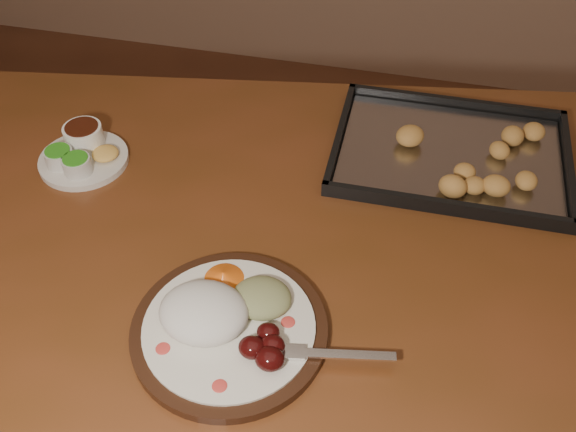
# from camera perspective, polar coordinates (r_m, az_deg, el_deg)

# --- Properties ---
(dining_table) EXTENTS (1.63, 1.13, 0.75)m
(dining_table) POSITION_cam_1_polar(r_m,az_deg,el_deg) (1.11, -4.30, -5.30)
(dining_table) COLOR brown
(dining_table) RESTS_ON ground
(dinner_plate) EXTENTS (0.37, 0.28, 0.06)m
(dinner_plate) POSITION_cam_1_polar(r_m,az_deg,el_deg) (0.91, -5.49, -9.31)
(dinner_plate) COLOR black
(dinner_plate) RESTS_ON dining_table
(condiment_saucer) EXTENTS (0.16, 0.16, 0.05)m
(condiment_saucer) POSITION_cam_1_polar(r_m,az_deg,el_deg) (1.22, -17.89, 5.40)
(condiment_saucer) COLOR silver
(condiment_saucer) RESTS_ON dining_table
(baking_tray) EXTENTS (0.42, 0.31, 0.04)m
(baking_tray) POSITION_cam_1_polar(r_m,az_deg,el_deg) (1.21, 14.26, 5.58)
(baking_tray) COLOR black
(baking_tray) RESTS_ON dining_table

